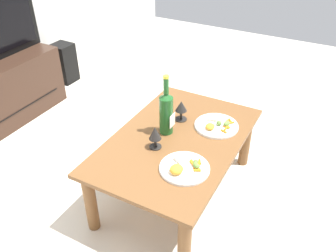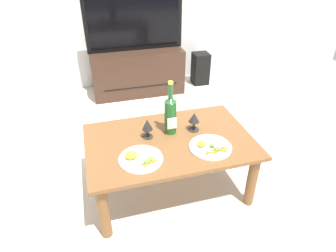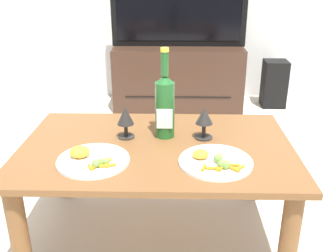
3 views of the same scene
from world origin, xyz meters
TOP-DOWN VIEW (x-y plane):
  - ground_plane at (0.00, 0.00)m, footprint 6.40×6.40m
  - dining_table at (0.00, 0.00)m, footprint 1.11×0.72m
  - floor_speaker at (0.90, 1.73)m, footprint 0.20×0.20m
  - wine_bottle at (0.03, 0.09)m, footprint 0.08×0.08m
  - goblet_left at (-0.13, 0.07)m, footprint 0.07×0.07m
  - goblet_right at (0.20, 0.07)m, footprint 0.08×0.08m
  - dinner_plate_left at (-0.23, -0.16)m, footprint 0.27×0.27m
  - dinner_plate_right at (0.23, -0.16)m, footprint 0.28×0.28m

SIDE VIEW (x-z plane):
  - ground_plane at x=0.00m, z-range 0.00..0.00m
  - floor_speaker at x=0.90m, z-range 0.00..0.39m
  - dining_table at x=0.00m, z-range 0.14..0.57m
  - dinner_plate_right at x=0.23m, z-range 0.42..0.47m
  - dinner_plate_left at x=-0.23m, z-range 0.42..0.47m
  - goblet_right at x=0.20m, z-range 0.46..0.59m
  - goblet_left at x=-0.13m, z-range 0.45..0.59m
  - wine_bottle at x=0.03m, z-range 0.39..0.77m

